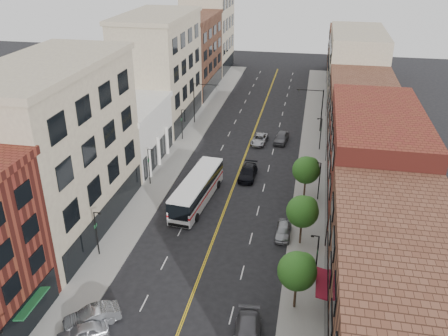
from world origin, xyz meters
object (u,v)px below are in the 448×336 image
Objects in this scene: car_lane_behind at (205,164)px; car_lane_a at (248,173)px; car_lane_b at (259,139)px; car_angle_a at (82,333)px; car_parked_far at (283,231)px; car_parked_mid at (247,334)px; car_angle_b at (92,317)px; city_bus at (197,188)px; car_lane_c at (281,138)px.

car_lane_a is (6.34, -1.56, -0.02)m from car_lane_behind.
car_lane_a is 12.50m from car_lane_b.
car_lane_a is (8.90, 31.56, 0.05)m from car_angle_a.
car_parked_far is 0.85× the size of car_lane_b.
car_angle_b is at bearing 176.90° from car_parked_mid.
city_bus reaches higher than car_lane_behind.
city_bus is 2.75× the size of car_lane_behind.
city_bus is at bearing -99.77° from car_lane_b.
car_angle_a is 1.83m from car_angle_b.
car_lane_behind is (2.56, 33.12, 0.06)m from car_angle_a.
car_lane_b is (5.19, 20.32, -1.25)m from city_bus.
car_lane_c reaches higher than car_angle_a.
car_parked_far is 19.27m from car_lane_behind.
car_parked_far is at bearing 108.43° from car_angle_a.
car_lane_c is (8.61, 21.34, -1.12)m from city_bus.
car_lane_c reaches higher than car_lane_behind.
car_angle_b is at bearing 147.50° from car_angle_a.
car_parked_far is at bearing 101.43° from car_angle_b.
car_lane_behind is 0.90× the size of car_lane_a.
car_parked_mid reaches higher than car_lane_b.
car_lane_b is (6.34, 10.93, -0.10)m from car_lane_behind.
city_bus is at bearing 133.88° from car_angle_b.
car_parked_mid is (9.49, -21.36, -1.15)m from city_bus.
car_lane_a is at bearing 131.75° from car_angle_a.
car_parked_mid is 15.94m from car_parked_far.
car_lane_a is 1.12× the size of car_lane_c.
car_parked_far is 0.88× the size of car_lane_c.
car_lane_a is at bearing 173.42° from car_lane_behind.
car_lane_b is at bearing 136.08° from car_angle_a.
car_lane_b is 1.04× the size of car_lane_c.
car_angle_b is 31.40m from car_lane_behind.
car_angle_b is at bearing 92.59° from car_lane_behind.
city_bus is at bearing 138.61° from car_angle_a.
car_angle_b reaches higher than car_parked_far.
car_lane_behind is (-1.15, 9.39, -1.14)m from city_bus.
city_bus is 3.14× the size of car_parked_far.
car_lane_behind reaches higher than car_parked_mid.
car_lane_behind is at bearing 138.81° from car_angle_b.
car_lane_c is (-2.48, 26.84, 0.10)m from car_parked_far.
car_lane_c reaches higher than car_lane_b.
city_bus is 9.53m from car_lane_behind.
car_lane_a is at bearing 114.20° from car_parked_far.
car_parked_mid reaches higher than car_angle_b.
car_parked_far is (14.80, 16.40, -0.07)m from car_angle_b.
car_angle_a is at bearing 92.85° from car_lane_behind.
car_angle_b is 0.88× the size of car_parked_mid.
car_angle_a is 0.90× the size of car_angle_b.
car_lane_c is at bearing -121.97° from car_lane_behind.
car_parked_far is at bearing -64.81° from car_lane_a.
car_lane_b is at bearing 90.43° from car_parked_mid.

